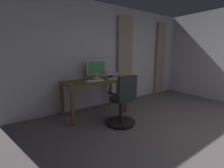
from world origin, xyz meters
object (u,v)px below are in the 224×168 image
object	(u,v)px
laptop	(113,76)
computer_mouse	(71,84)
desk	(95,85)
computer_monitor	(97,68)
computer_keyboard	(94,81)
mug_coffee	(111,75)
office_chair	(123,103)

from	to	relation	value
laptop	computer_mouse	distance (m)	1.09
desk	computer_monitor	bearing A→B (deg)	-128.97
computer_keyboard	mug_coffee	size ratio (longest dim) A/B	3.28
computer_keyboard	desk	bearing A→B (deg)	-119.42
laptop	mug_coffee	bearing A→B (deg)	-102.56
laptop	computer_mouse	size ratio (longest dim) A/B	3.99
computer_keyboard	computer_mouse	size ratio (longest dim) A/B	4.04
office_chair	mug_coffee	xyz separation A→B (m)	(-0.44, -1.01, 0.36)
laptop	computer_monitor	bearing A→B (deg)	-29.52
office_chair	computer_mouse	bearing A→B (deg)	145.71
desk	mug_coffee	world-z (taller)	mug_coffee
desk	computer_keyboard	bearing A→B (deg)	60.58
computer_mouse	computer_keyboard	bearing A→B (deg)	-166.60
desk	computer_monitor	size ratio (longest dim) A/B	2.74
computer_monitor	laptop	distance (m)	0.43
office_chair	laptop	world-z (taller)	office_chair
office_chair	computer_keyboard	size ratio (longest dim) A/B	2.37
office_chair	computer_keyboard	world-z (taller)	office_chair
office_chair	mug_coffee	bearing A→B (deg)	70.64
computer_mouse	laptop	bearing A→B (deg)	-169.85
computer_monitor	office_chair	bearing A→B (deg)	87.28
desk	office_chair	bearing A→B (deg)	99.88
office_chair	laptop	distance (m)	0.93
computer_mouse	office_chair	bearing A→B (deg)	141.51
laptop	mug_coffee	distance (m)	0.26
laptop	computer_mouse	world-z (taller)	laptop
computer_keyboard	laptop	size ratio (longest dim) A/B	1.01
computer_keyboard	computer_mouse	world-z (taller)	computer_mouse
office_chair	computer_keyboard	distance (m)	0.81
desk	computer_mouse	world-z (taller)	computer_mouse
mug_coffee	office_chair	bearing A→B (deg)	66.44
desk	mug_coffee	distance (m)	0.63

